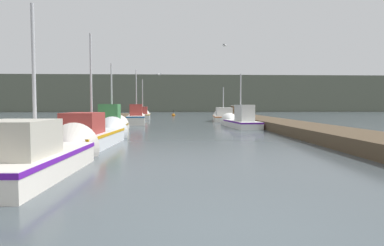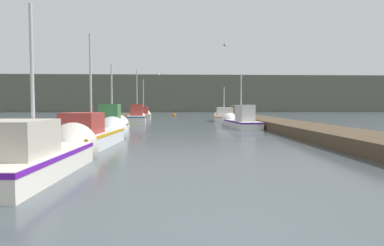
{
  "view_description": "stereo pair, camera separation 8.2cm",
  "coord_description": "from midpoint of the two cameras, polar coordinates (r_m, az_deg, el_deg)",
  "views": [
    {
      "loc": [
        -0.65,
        -3.78,
        1.57
      ],
      "look_at": [
        0.24,
        13.56,
        0.6
      ],
      "focal_mm": 32.0,
      "sensor_mm": 36.0,
      "label": 1
    },
    {
      "loc": [
        -0.57,
        -3.78,
        1.57
      ],
      "look_at": [
        0.24,
        13.56,
        0.6
      ],
      "focal_mm": 32.0,
      "sensor_mm": 36.0,
      "label": 2
    }
  ],
  "objects": [
    {
      "name": "ground_plane",
      "position": [
        4.14,
        6.37,
        -19.16
      ],
      "size": [
        200.0,
        200.0,
        0.0
      ],
      "color": "#424C51"
    },
    {
      "name": "dock_left",
      "position": [
        20.57,
        -18.17,
        -0.64
      ],
      "size": [
        2.6,
        40.0,
        0.51
      ],
      "color": "#4C3D2B",
      "rests_on": "ground_plane"
    },
    {
      "name": "dock_right",
      "position": [
        20.93,
        16.09,
        -0.54
      ],
      "size": [
        2.6,
        40.0,
        0.51
      ],
      "color": "#4C3D2B",
      "rests_on": "ground_plane"
    },
    {
      "name": "distant_shore_ridge",
      "position": [
        74.91,
        -2.2,
        4.78
      ],
      "size": [
        120.0,
        16.0,
        7.29
      ],
      "color": "#565B4C",
      "rests_on": "ground_plane"
    },
    {
      "name": "fishing_boat_0",
      "position": [
        8.63,
        -24.01,
        -4.86
      ],
      "size": [
        1.78,
        5.1,
        4.26
      ],
      "rotation": [
        0.0,
        0.0,
        -0.04
      ],
      "color": "silver",
      "rests_on": "ground_plane"
    },
    {
      "name": "fishing_boat_1",
      "position": [
        13.61,
        -15.88,
        -1.88
      ],
      "size": [
        1.89,
        5.98,
        4.62
      ],
      "rotation": [
        0.0,
        0.0,
        -0.07
      ],
      "color": "silver",
      "rests_on": "ground_plane"
    },
    {
      "name": "fishing_boat_2",
      "position": [
        18.54,
        -12.94,
        -0.35
      ],
      "size": [
        1.63,
        4.74,
        4.07
      ],
      "rotation": [
        0.0,
        0.0,
        0.05
      ],
      "color": "silver",
      "rests_on": "ground_plane"
    },
    {
      "name": "fishing_boat_3",
      "position": [
        23.5,
        8.01,
        0.35
      ],
      "size": [
        1.87,
        5.84,
        4.01
      ],
      "rotation": [
        0.0,
        0.0,
        0.09
      ],
      "color": "silver",
      "rests_on": "ground_plane"
    },
    {
      "name": "fishing_boat_4",
      "position": [
        27.92,
        -9.04,
        0.92
      ],
      "size": [
        1.78,
        6.13,
        4.56
      ],
      "rotation": [
        0.0,
        0.0,
        0.08
      ],
      "color": "silver",
      "rests_on": "ground_plane"
    },
    {
      "name": "fishing_boat_5",
      "position": [
        32.1,
        5.36,
        1.07
      ],
      "size": [
        2.09,
        5.65,
        3.69
      ],
      "rotation": [
        0.0,
        0.0,
        -0.07
      ],
      "color": "silver",
      "rests_on": "ground_plane"
    },
    {
      "name": "fishing_boat_6",
      "position": [
        36.02,
        -8.01,
        1.33
      ],
      "size": [
        1.81,
        5.83,
        4.52
      ],
      "rotation": [
        0.0,
        0.0,
        0.06
      ],
      "color": "silver",
      "rests_on": "ground_plane"
    },
    {
      "name": "mooring_piling_0",
      "position": [
        34.26,
        -9.84,
        1.72
      ],
      "size": [
        0.36,
        0.36,
        1.42
      ],
      "color": "#473523",
      "rests_on": "ground_plane"
    },
    {
      "name": "mooring_piling_1",
      "position": [
        15.12,
        -18.4,
        -0.77
      ],
      "size": [
        0.28,
        0.28,
        1.13
      ],
      "color": "#473523",
      "rests_on": "ground_plane"
    },
    {
      "name": "mooring_piling_2",
      "position": [
        32.87,
        6.95,
        1.68
      ],
      "size": [
        0.35,
        0.35,
        1.42
      ],
      "color": "#473523",
      "rests_on": "ground_plane"
    },
    {
      "name": "channel_buoy",
      "position": [
        44.02,
        -2.91,
        1.32
      ],
      "size": [
        0.45,
        0.45,
        0.95
      ],
      "color": "#BF6513",
      "rests_on": "ground_plane"
    },
    {
      "name": "seagull_lead",
      "position": [
        26.84,
        -5.31,
        8.07
      ],
      "size": [
        0.48,
        0.47,
        0.12
      ],
      "rotation": [
        0.0,
        0.0,
        2.38
      ],
      "color": "white"
    },
    {
      "name": "seagull_1",
      "position": [
        22.32,
        5.64,
        12.76
      ],
      "size": [
        0.34,
        0.55,
        0.12
      ],
      "rotation": [
        0.0,
        0.0,
        1.14
      ],
      "color": "white"
    }
  ]
}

